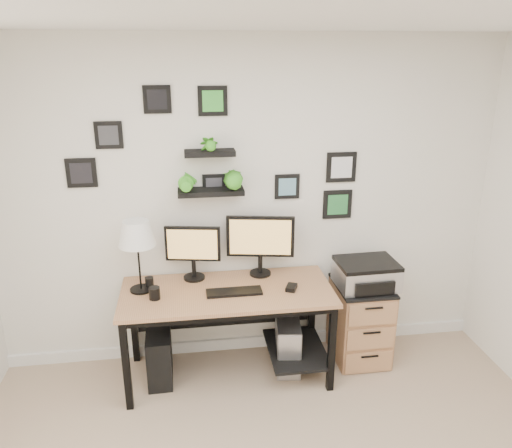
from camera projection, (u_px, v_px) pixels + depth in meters
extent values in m
plane|color=white|center=(323.00, 10.00, 1.67)|extent=(4.00, 4.00, 0.00)
plane|color=white|center=(249.00, 205.00, 3.97)|extent=(4.00, 0.00, 4.00)
cube|color=white|center=(249.00, 342.00, 4.37)|extent=(4.00, 0.03, 0.10)
cube|color=#AE7B52|center=(227.00, 292.00, 3.78)|extent=(1.60, 0.70, 0.03)
cube|color=black|center=(227.00, 297.00, 3.79)|extent=(1.54, 0.64, 0.05)
cube|color=black|center=(224.00, 303.00, 4.18)|extent=(1.44, 0.02, 0.41)
cube|color=black|center=(296.00, 349.00, 4.04)|extent=(0.45, 0.63, 0.03)
cube|color=black|center=(126.00, 366.00, 3.52)|extent=(0.05, 0.05, 0.72)
cube|color=black|center=(134.00, 322.00, 4.08)|extent=(0.05, 0.05, 0.72)
cube|color=black|center=(332.00, 349.00, 3.73)|extent=(0.05, 0.05, 0.72)
cube|color=black|center=(312.00, 309.00, 4.29)|extent=(0.05, 0.05, 0.72)
cylinder|color=black|center=(194.00, 277.00, 3.97)|extent=(0.20, 0.20, 0.02)
cylinder|color=black|center=(194.00, 269.00, 3.94)|extent=(0.04, 0.04, 0.15)
cube|color=black|center=(193.00, 244.00, 3.86)|extent=(0.43, 0.11, 0.28)
cube|color=tan|center=(192.00, 245.00, 3.85)|extent=(0.38, 0.08, 0.24)
cylinder|color=black|center=(260.00, 273.00, 4.04)|extent=(0.20, 0.20, 0.02)
cylinder|color=black|center=(260.00, 265.00, 4.01)|extent=(0.04, 0.04, 0.15)
cube|color=black|center=(260.00, 237.00, 3.93)|extent=(0.53, 0.13, 0.33)
cube|color=tan|center=(260.00, 237.00, 3.91)|extent=(0.47, 0.09, 0.29)
cube|color=black|center=(234.00, 292.00, 3.73)|extent=(0.42, 0.14, 0.02)
cube|color=black|center=(291.00, 288.00, 3.78)|extent=(0.11, 0.13, 0.03)
cylinder|color=black|center=(141.00, 289.00, 3.77)|extent=(0.17, 0.17, 0.02)
cylinder|color=black|center=(139.00, 258.00, 3.69)|extent=(0.01, 0.01, 0.50)
cone|color=white|center=(137.00, 233.00, 3.62)|extent=(0.27, 0.27, 0.19)
cylinder|color=black|center=(154.00, 293.00, 3.63)|extent=(0.08, 0.08, 0.09)
cylinder|color=black|center=(149.00, 282.00, 3.81)|extent=(0.06, 0.06, 0.08)
cube|color=black|center=(160.00, 355.00, 3.92)|extent=(0.19, 0.42, 0.42)
cube|color=gray|center=(288.00, 343.00, 4.06)|extent=(0.24, 0.44, 0.42)
cube|color=silver|center=(290.00, 358.00, 3.87)|extent=(0.17, 0.03, 0.39)
cube|color=#AE7B52|center=(360.00, 322.00, 4.16)|extent=(0.42, 0.50, 0.65)
cube|color=black|center=(363.00, 286.00, 4.05)|extent=(0.43, 0.51, 0.02)
cube|color=#AE7B52|center=(369.00, 362.00, 3.99)|extent=(0.39, 0.02, 0.18)
cylinder|color=black|center=(370.00, 357.00, 3.96)|extent=(0.14, 0.02, 0.02)
cube|color=#AE7B52|center=(371.00, 339.00, 3.92)|extent=(0.39, 0.02, 0.18)
cylinder|color=black|center=(372.00, 333.00, 3.88)|extent=(0.14, 0.02, 0.02)
cube|color=#AE7B52|center=(373.00, 314.00, 3.85)|extent=(0.39, 0.02, 0.18)
cylinder|color=black|center=(374.00, 308.00, 3.81)|extent=(0.14, 0.02, 0.02)
cube|color=silver|center=(366.00, 275.00, 3.99)|extent=(0.48, 0.38, 0.18)
cube|color=black|center=(367.00, 263.00, 3.96)|extent=(0.48, 0.38, 0.03)
cube|color=black|center=(375.00, 289.00, 3.82)|extent=(0.32, 0.03, 0.11)
cube|color=black|center=(211.00, 192.00, 3.79)|extent=(0.50, 0.18, 0.04)
cube|color=black|center=(210.00, 153.00, 3.68)|extent=(0.38, 0.15, 0.04)
imported|color=green|center=(187.00, 173.00, 3.72)|extent=(0.15, 0.12, 0.27)
imported|color=green|center=(233.00, 171.00, 3.76)|extent=(0.15, 0.15, 0.27)
imported|color=green|center=(209.00, 133.00, 3.63)|extent=(0.13, 0.09, 0.25)
cube|color=black|center=(287.00, 187.00, 3.95)|extent=(0.20, 0.02, 0.20)
cube|color=#6094A9|center=(287.00, 187.00, 3.94)|extent=(0.14, 0.00, 0.14)
cube|color=black|center=(214.00, 185.00, 3.86)|extent=(0.18, 0.02, 0.18)
cube|color=#3C3B43|center=(214.00, 186.00, 3.85)|extent=(0.12, 0.00, 0.12)
cube|color=black|center=(109.00, 135.00, 3.62)|extent=(0.20, 0.02, 0.20)
cube|color=#323338|center=(108.00, 135.00, 3.61)|extent=(0.14, 0.00, 0.14)
cube|color=black|center=(341.00, 167.00, 3.96)|extent=(0.24, 0.02, 0.24)
cube|color=silver|center=(342.00, 167.00, 3.95)|extent=(0.17, 0.00, 0.17)
cube|color=black|center=(157.00, 99.00, 3.59)|extent=(0.20, 0.02, 0.20)
cube|color=black|center=(157.00, 100.00, 3.58)|extent=(0.14, 0.00, 0.14)
cube|color=black|center=(81.00, 173.00, 3.68)|extent=(0.22, 0.02, 0.22)
cube|color=black|center=(81.00, 173.00, 3.67)|extent=(0.15, 0.00, 0.15)
cube|color=black|center=(337.00, 204.00, 4.06)|extent=(0.24, 0.02, 0.24)
cube|color=#2B773C|center=(338.00, 205.00, 4.05)|extent=(0.17, 0.00, 0.17)
cube|color=black|center=(213.00, 101.00, 3.65)|extent=(0.22, 0.02, 0.22)
cube|color=green|center=(213.00, 101.00, 3.64)|extent=(0.15, 0.00, 0.15)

